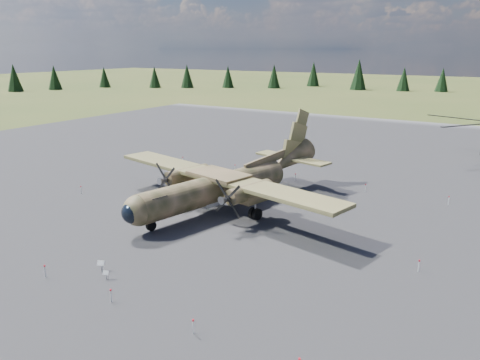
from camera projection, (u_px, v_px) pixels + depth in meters
The scene contains 7 objects.
ground at pixel (214, 225), 39.46m from camera, with size 500.00×500.00×0.00m, color brown.
apron at pixel (270, 194), 47.66m from camera, with size 120.00×120.00×0.04m, color #5C5B60.
transport_plane at pixel (226, 181), 43.20m from camera, with size 26.48×23.76×8.76m.
info_placard_left at pixel (101, 264), 31.06m from camera, with size 0.53×0.34×0.78m.
info_placard_right at pixel (106, 274), 29.96m from camera, with size 0.43×0.28×0.62m.
barrier_fence at pixel (209, 218), 39.49m from camera, with size 33.12×29.62×0.85m.
treeline at pixel (276, 159), 42.47m from camera, with size 318.46×308.65×10.91m.
Camera 1 is at (21.21, -30.36, 14.30)m, focal length 35.00 mm.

